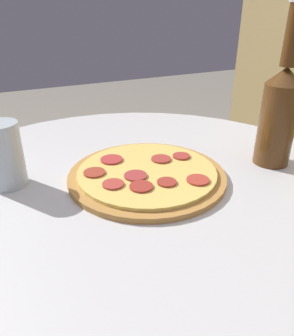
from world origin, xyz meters
The scene contains 4 objects.
table centered at (0.00, 0.00, 0.55)m, with size 0.89×0.89×0.70m.
pizza centered at (-0.03, 0.04, 0.71)m, with size 0.28×0.28×0.02m.
beer_bottle centered at (0.02, 0.28, 0.81)m, with size 0.07×0.07×0.29m.
drinking_glass centered at (-0.12, -0.19, 0.76)m, with size 0.06×0.06×0.11m.
Camera 1 is at (0.44, -0.19, 0.99)m, focal length 35.00 mm.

